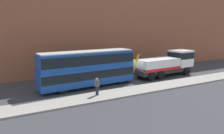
{
  "coord_description": "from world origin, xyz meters",
  "views": [
    {
      "loc": [
        -15.01,
        -22.26,
        6.61
      ],
      "look_at": [
        -3.03,
        -0.24,
        2.0
      ],
      "focal_mm": 34.5,
      "sensor_mm": 36.0,
      "label": 1
    }
  ],
  "objects": [
    {
      "name": "ground_plane",
      "position": [
        0.0,
        0.0,
        0.0
      ],
      "size": [
        120.0,
        120.0,
        0.0
      ],
      "primitive_type": "plane",
      "color": "#38383D"
    },
    {
      "name": "pedestrian_onlooker",
      "position": [
        -6.68,
        -3.93,
        0.99
      ],
      "size": [
        0.42,
        0.48,
        1.71
      ],
      "rotation": [
        0.0,
        0.0,
        0.51
      ],
      "color": "#232333",
      "rests_on": "near_kerb"
    },
    {
      "name": "recovery_tow_truck",
      "position": [
        5.61,
        -0.21,
        1.76
      ],
      "size": [
        10.21,
        3.16,
        3.67
      ],
      "rotation": [
        0.0,
        0.0,
        0.06
      ],
      "color": "#2D2D2D",
      "rests_on": "ground_plane"
    },
    {
      "name": "double_decker_bus",
      "position": [
        -6.12,
        -0.24,
        2.23
      ],
      "size": [
        11.15,
        3.2,
        4.06
      ],
      "rotation": [
        0.0,
        0.0,
        0.06
      ],
      "color": "#19479E",
      "rests_on": "ground_plane"
    },
    {
      "name": "near_kerb",
      "position": [
        0.0,
        -4.2,
        0.07
      ],
      "size": [
        60.0,
        2.8,
        0.15
      ],
      "primitive_type": "cube",
      "color": "gray",
      "rests_on": "ground_plane"
    },
    {
      "name": "building_facade",
      "position": [
        0.0,
        6.69,
        8.07
      ],
      "size": [
        60.0,
        1.5,
        16.0
      ],
      "color": "#935138",
      "rests_on": "ground_plane"
    }
  ]
}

